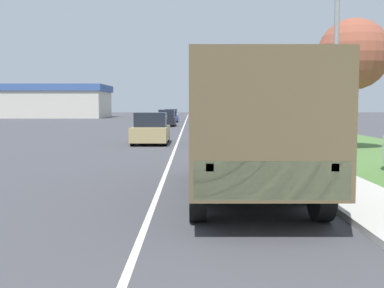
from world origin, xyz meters
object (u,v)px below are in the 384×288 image
at_px(car_nearest_ahead, 151,130).
at_px(car_farthest_ahead, 171,115).
at_px(car_second_ahead, 207,123).
at_px(car_third_ahead, 167,119).
at_px(car_fourth_ahead, 170,117).
at_px(military_truck, 246,124).
at_px(lamp_post, 328,38).

height_order(car_nearest_ahead, car_farthest_ahead, car_nearest_ahead).
relative_size(car_second_ahead, car_farthest_ahead, 1.01).
distance_m(car_nearest_ahead, car_farthest_ahead, 43.07).
xyz_separation_m(car_second_ahead, car_third_ahead, (-3.68, 8.67, 0.08)).
relative_size(car_second_ahead, car_fourth_ahead, 0.98).
relative_size(car_second_ahead, car_third_ahead, 1.06).
height_order(military_truck, car_nearest_ahead, military_truck).
bearing_deg(car_farthest_ahead, car_third_ahead, -88.68).
bearing_deg(military_truck, car_second_ahead, 90.06).
distance_m(car_farthest_ahead, lamp_post, 56.11).
distance_m(car_nearest_ahead, car_third_ahead, 21.56).
distance_m(military_truck, car_fourth_ahead, 47.54).
distance_m(military_truck, car_second_ahead, 27.90).
bearing_deg(car_farthest_ahead, car_nearest_ahead, -88.97).
bearing_deg(car_third_ahead, car_nearest_ahead, -89.27).
relative_size(military_truck, car_third_ahead, 1.73).
xyz_separation_m(military_truck, car_fourth_ahead, (-3.92, 47.37, -1.05)).
height_order(car_second_ahead, car_farthest_ahead, car_farthest_ahead).
relative_size(car_nearest_ahead, lamp_post, 0.65).
distance_m(car_fourth_ahead, lamp_post, 45.50).
height_order(car_farthest_ahead, lamp_post, lamp_post).
xyz_separation_m(car_second_ahead, lamp_post, (2.52, -25.43, 3.26)).
distance_m(car_nearest_ahead, car_second_ahead, 13.33).
height_order(military_truck, car_second_ahead, military_truck).
height_order(car_nearest_ahead, car_third_ahead, car_nearest_ahead).
distance_m(car_nearest_ahead, lamp_post, 14.23).
bearing_deg(car_third_ahead, car_fourth_ahead, 91.11).
bearing_deg(car_third_ahead, military_truck, -84.21).
relative_size(military_truck, lamp_post, 1.23).
bearing_deg(car_fourth_ahead, car_second_ahead, -78.71).
xyz_separation_m(military_truck, car_second_ahead, (-0.03, 27.88, -1.04)).
relative_size(car_farthest_ahead, lamp_post, 0.75).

